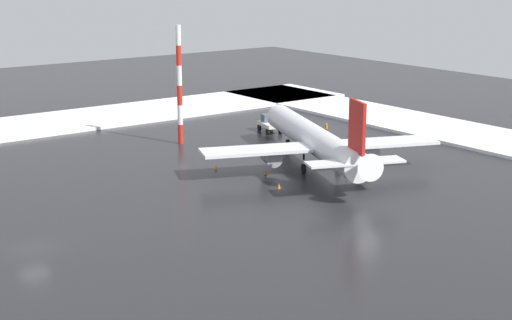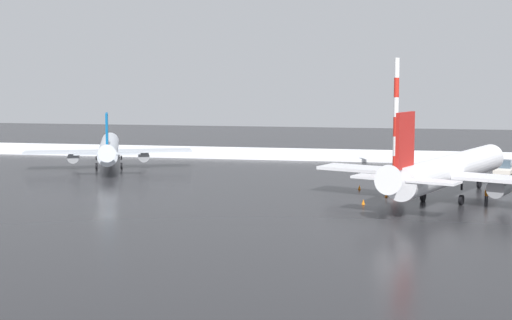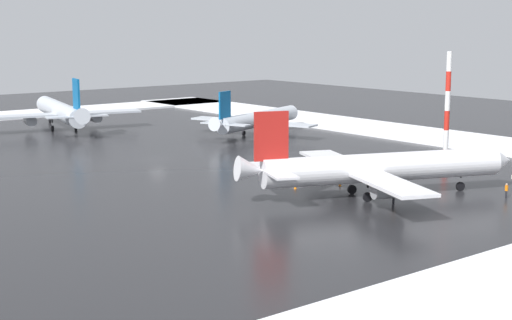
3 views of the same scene
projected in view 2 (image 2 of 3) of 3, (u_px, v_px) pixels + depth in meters
The scene contains 10 objects.
ground_plane at pixel (105, 199), 87.94m from camera, with size 240.00×240.00×0.00m, color #232326.
snow_bank_far at pixel (215, 152), 136.65m from camera, with size 152.00×16.00×0.45m, color white.
airplane_foreground_jet at pixel (449, 170), 86.34m from camera, with size 28.21×33.33×10.34m.
airplane_far_rear at pixel (109, 148), 116.43m from camera, with size 23.80×28.15×8.69m.
pushback_tug at pixel (504, 169), 104.10m from camera, with size 3.30×5.01×2.50m.
ground_crew_by_nose_gear at pixel (486, 195), 84.45m from camera, with size 0.36×0.36×1.71m.
antenna_mast at pixel (396, 117), 107.25m from camera, with size 0.70×0.70×16.10m.
traffic_cone_near_nose at pixel (359, 187), 94.83m from camera, with size 0.36×0.36×0.55m, color orange.
traffic_cone_mid_line at pixel (386, 195), 88.91m from camera, with size 0.36×0.36×0.55m, color orange.
traffic_cone_wingtip_side at pixel (363, 202), 84.12m from camera, with size 0.36×0.36×0.55m, color orange.
Camera 2 is at (-33.61, 81.93, 14.08)m, focal length 55.00 mm.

